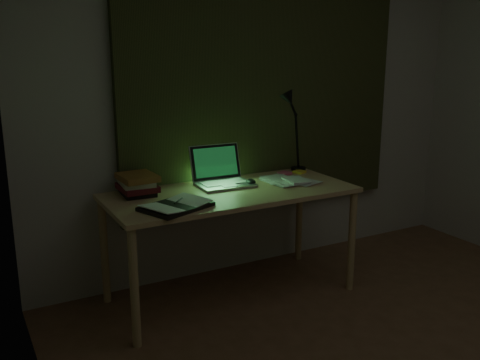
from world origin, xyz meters
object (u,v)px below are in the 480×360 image
object	(u,v)px
laptop	(225,167)
open_textbook	(176,206)
book_stack	(137,184)
desk_lamp	(299,131)
loose_papers	(289,182)
desk	(231,244)

from	to	relation	value
laptop	open_textbook	bearing A→B (deg)	-144.39
laptop	open_textbook	distance (m)	0.58
book_stack	desk_lamp	bearing A→B (deg)	3.46
loose_papers	desk_lamp	size ratio (longest dim) A/B	0.55
desk	book_stack	world-z (taller)	book_stack
desk_lamp	laptop	bearing A→B (deg)	-177.89
laptop	loose_papers	size ratio (longest dim) A/B	1.26
laptop	open_textbook	xyz separation A→B (m)	(-0.47, -0.31, -0.11)
desk	book_stack	xyz separation A→B (m)	(-0.55, 0.20, 0.43)
open_textbook	desk_lamp	distance (m)	1.28
laptop	loose_papers	bearing A→B (deg)	-15.46
laptop	book_stack	world-z (taller)	laptop
desk	open_textbook	distance (m)	0.62
loose_papers	laptop	bearing A→B (deg)	162.27
laptop	open_textbook	size ratio (longest dim) A/B	1.08
loose_papers	open_textbook	bearing A→B (deg)	-168.75
loose_papers	desk_lamp	xyz separation A→B (m)	(0.27, 0.28, 0.28)
book_stack	desk_lamp	world-z (taller)	desk_lamp
loose_papers	book_stack	bearing A→B (deg)	168.11
laptop	desk_lamp	distance (m)	0.73
laptop	desk	bearing A→B (deg)	-97.89
desk_lamp	loose_papers	bearing A→B (deg)	-143.95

